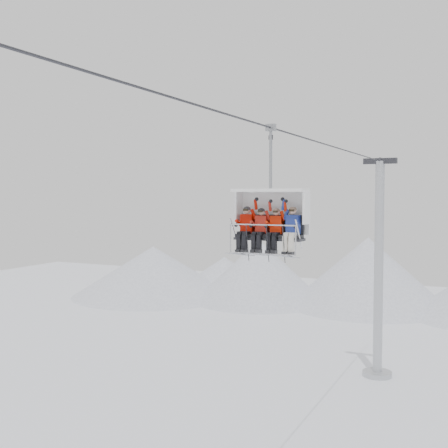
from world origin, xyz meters
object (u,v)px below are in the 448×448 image
at_px(chairlift_carrier, 272,213).
at_px(skier_far_left, 246,228).
at_px(lift_tower_right, 378,284).
at_px(skier_far_right, 292,229).
at_px(skier_center_left, 260,229).
at_px(skier_center_right, 275,229).

bearing_deg(chairlift_carrier, skier_far_left, -158.01).
xyz_separation_m(lift_tower_right, skier_far_left, (-0.75, -18.84, 4.42)).
height_order(chairlift_carrier, skier_far_right, chairlift_carrier).
bearing_deg(chairlift_carrier, skier_far_right, -21.72).
height_order(chairlift_carrier, skier_far_left, chairlift_carrier).
bearing_deg(skier_far_left, lift_tower_right, 87.71).
relative_size(lift_tower_right, skier_far_left, 7.99).
relative_size(skier_center_left, skier_center_right, 1.00).
height_order(lift_tower_right, skier_center_right, lift_tower_right).
relative_size(skier_center_right, skier_far_right, 1.00).
bearing_deg(chairlift_carrier, lift_tower_right, 90.00).
xyz_separation_m(skier_center_left, skier_far_right, (1.03, 0.01, 0.02)).
relative_size(lift_tower_right, chairlift_carrier, 3.38).
relative_size(chairlift_carrier, skier_far_left, 2.36).
xyz_separation_m(lift_tower_right, skier_center_right, (0.23, -18.85, 4.39)).
xyz_separation_m(lift_tower_right, chairlift_carrier, (0.00, -18.54, 4.88)).
relative_size(skier_center_left, skier_far_right, 1.00).
xyz_separation_m(chairlift_carrier, skier_far_left, (-0.75, -0.30, -0.46)).
height_order(lift_tower_right, chairlift_carrier, lift_tower_right).
bearing_deg(skier_far_right, skier_center_left, -179.62).
height_order(skier_center_left, skier_far_right, skier_far_right).
distance_m(skier_far_left, skier_center_left, 0.49).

